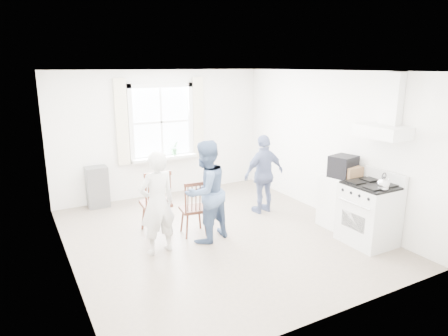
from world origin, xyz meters
TOP-DOWN VIEW (x-y plane):
  - room_shell at (0.00, 0.00)m, footprint 4.62×5.12m
  - window_assembly at (0.00, 2.45)m, footprint 1.88×0.24m
  - range_hood at (2.07, -1.35)m, footprint 0.45×0.76m
  - shelf_unit at (-1.40, 2.33)m, footprint 0.40×0.30m
  - gas_stove at (1.91, -1.35)m, footprint 0.68×0.76m
  - kettle at (1.83, -1.62)m, footprint 0.18×0.18m
  - low_cabinet at (1.98, -0.65)m, footprint 0.50×0.55m
  - stereo_stack at (1.95, -0.71)m, footprint 0.47×0.44m
  - cardboard_box at (1.99, -0.86)m, footprint 0.31×0.22m
  - windsor_chair_a at (-0.82, 0.51)m, footprint 0.49×0.48m
  - windsor_chair_b at (-0.32, 0.15)m, footprint 0.44×0.43m
  - person_left at (-1.04, -0.11)m, footprint 0.63×0.63m
  - person_mid at (-0.24, -0.06)m, footprint 0.99×0.99m
  - person_right at (1.26, 0.55)m, footprint 0.92×0.92m
  - potted_plant at (0.24, 2.36)m, footprint 0.20×0.20m

SIDE VIEW (x-z plane):
  - shelf_unit at x=-1.40m, z-range 0.00..0.80m
  - low_cabinet at x=1.98m, z-range 0.00..0.90m
  - gas_stove at x=1.91m, z-range -0.08..1.04m
  - windsor_chair_b at x=-0.32m, z-range 0.10..1.03m
  - windsor_chair_a at x=-0.82m, z-range 0.12..1.20m
  - person_right at x=1.26m, z-range 0.00..1.47m
  - person_left at x=-1.04m, z-range 0.00..1.52m
  - person_mid at x=-0.24m, z-range 0.00..1.60m
  - potted_plant at x=0.24m, z-range 0.85..1.14m
  - cardboard_box at x=1.99m, z-range 0.90..1.10m
  - kettle at x=1.83m, z-range 0.91..1.16m
  - stereo_stack at x=1.95m, z-range 0.90..1.25m
  - room_shell at x=0.00m, z-range -0.02..2.62m
  - window_assembly at x=0.00m, z-range 0.61..2.31m
  - range_hood at x=2.07m, z-range 1.43..2.37m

